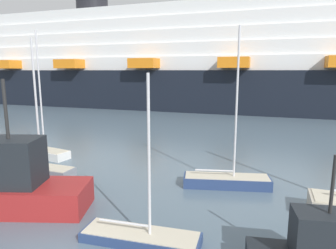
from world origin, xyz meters
TOP-DOWN VIEW (x-y plane):
  - sailboat_1 at (-6.77, 8.33)m, footprint 5.76×1.84m
  - sailboat_2 at (5.88, 9.42)m, footprint 5.30×2.20m
  - sailboat_5 at (-9.23, 11.98)m, footprint 5.51×2.52m
  - sailboat_6 at (2.97, 2.46)m, footprint 4.90×1.44m
  - fishing_boat_0 at (-4.45, 3.46)m, footprint 8.55×4.43m
  - cruise_ship at (-2.51, 48.60)m, footprint 127.34×25.99m

SIDE VIEW (x-z plane):
  - sailboat_6 at x=2.97m, z-range -3.10..3.73m
  - sailboat_1 at x=-6.77m, z-range -4.00..4.91m
  - sailboat_2 at x=5.88m, z-range -4.21..5.14m
  - sailboat_5 at x=-9.23m, z-range -4.46..5.44m
  - fishing_boat_0 at x=-4.45m, z-range -2.00..4.52m
  - cruise_ship at x=-2.51m, z-range -4.39..20.28m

